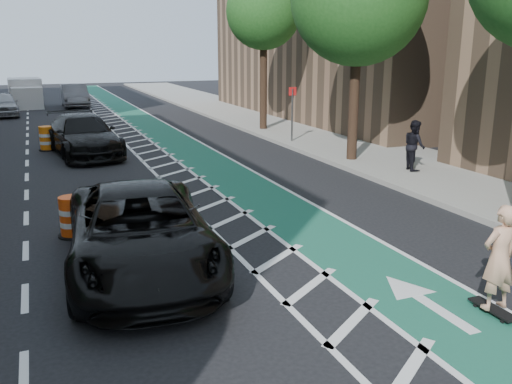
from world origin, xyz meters
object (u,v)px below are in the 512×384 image
suv_far (84,135)px  suv_near (141,231)px  barrel_a (72,218)px  skateboarder (499,258)px

suv_far → suv_near: bearing=-97.1°
suv_near → barrel_a: suv_near is taller
skateboarder → barrel_a: 8.73m
suv_far → barrel_a: size_ratio=5.93×
skateboarder → suv_far: 16.95m
barrel_a → skateboarder: bearing=-47.4°
suv_near → barrel_a: (-1.08, 2.51, -0.35)m
skateboarder → barrel_a: (-5.90, 6.42, -0.54)m
skateboarder → barrel_a: size_ratio=1.86×
suv_near → suv_far: size_ratio=1.04×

